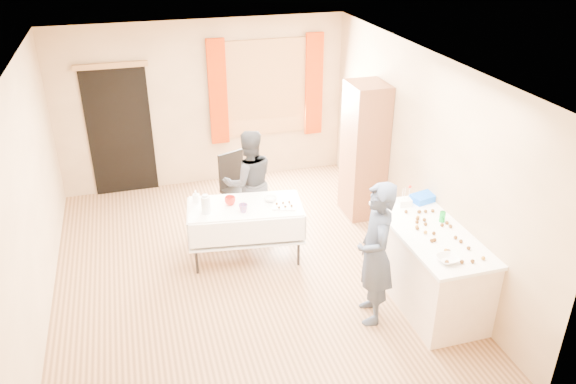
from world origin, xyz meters
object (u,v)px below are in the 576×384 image
object	(u,v)px
cabinet	(364,151)
girl	(375,254)
chair	(239,200)
party_table	(246,227)
counter	(428,266)
woman	(249,182)

from	to	relation	value
cabinet	girl	world-z (taller)	cabinet
cabinet	girl	size ratio (longest dim) A/B	1.20
cabinet	chair	world-z (taller)	cabinet
party_table	counter	bearing A→B (deg)	-30.78
cabinet	girl	bearing A→B (deg)	-110.17
chair	woman	bearing A→B (deg)	-101.00
girl	woman	bearing A→B (deg)	-146.19
girl	woman	xyz separation A→B (m)	(-0.86, 2.19, -0.07)
girl	counter	bearing A→B (deg)	111.17
counter	chair	size ratio (longest dim) A/B	1.69
cabinet	party_table	xyz separation A→B (m)	(-1.88, -0.70, -0.53)
cabinet	woman	distance (m)	1.70
counter	girl	xyz separation A→B (m)	(-0.72, -0.11, 0.36)
counter	woman	bearing A→B (deg)	127.24
counter	girl	size ratio (longest dim) A/B	1.02
chair	girl	world-z (taller)	girl
counter	woman	size ratio (longest dim) A/B	1.12
counter	chair	xyz separation A→B (m)	(-1.66, 2.47, -0.16)
chair	party_table	bearing A→B (deg)	-119.74
cabinet	party_table	distance (m)	2.08
counter	woman	xyz separation A→B (m)	(-1.58, 2.08, 0.29)
girl	woman	world-z (taller)	girl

